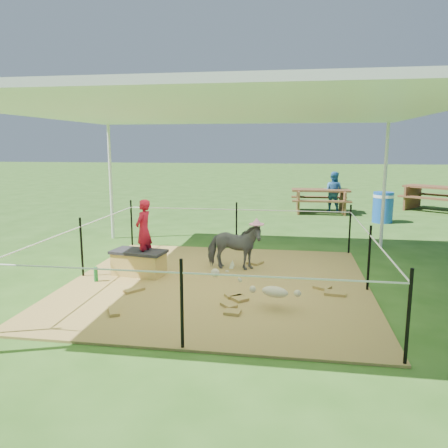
# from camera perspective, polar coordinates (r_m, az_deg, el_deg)

# --- Properties ---
(ground) EXTENTS (90.00, 90.00, 0.00)m
(ground) POSITION_cam_1_polar(r_m,az_deg,el_deg) (6.90, -0.78, -7.85)
(ground) COLOR #2D5919
(ground) RESTS_ON ground
(hay_patch) EXTENTS (4.60, 4.60, 0.03)m
(hay_patch) POSITION_cam_1_polar(r_m,az_deg,el_deg) (6.89, -0.78, -7.74)
(hay_patch) COLOR brown
(hay_patch) RESTS_ON ground
(canopy_tent) EXTENTS (6.30, 6.30, 2.90)m
(canopy_tent) POSITION_cam_1_polar(r_m,az_deg,el_deg) (6.57, -0.84, 15.04)
(canopy_tent) COLOR silver
(canopy_tent) RESTS_ON ground
(rope_fence) EXTENTS (4.54, 4.54, 1.00)m
(rope_fence) POSITION_cam_1_polar(r_m,az_deg,el_deg) (6.72, -0.79, -2.64)
(rope_fence) COLOR black
(rope_fence) RESTS_ON ground
(straw_bale) EXTENTS (0.88, 0.54, 0.37)m
(straw_bale) POSITION_cam_1_polar(r_m,az_deg,el_deg) (7.36, -11.04, -5.13)
(straw_bale) COLOR #B89143
(straw_bale) RESTS_ON hay_patch
(dark_cloth) EXTENTS (0.94, 0.60, 0.05)m
(dark_cloth) POSITION_cam_1_polar(r_m,az_deg,el_deg) (7.31, -11.10, -3.58)
(dark_cloth) COLOR black
(dark_cloth) RESTS_ON straw_bale
(woman) EXTENTS (0.29, 0.40, 0.99)m
(woman) POSITION_cam_1_polar(r_m,az_deg,el_deg) (7.18, -10.48, 0.04)
(woman) COLOR #AF1126
(woman) RESTS_ON straw_bale
(green_bottle) EXTENTS (0.07, 0.07, 0.23)m
(green_bottle) POSITION_cam_1_polar(r_m,az_deg,el_deg) (7.19, -16.40, -6.31)
(green_bottle) COLOR #19722E
(green_bottle) RESTS_ON hay_patch
(pony) EXTENTS (0.97, 0.46, 0.81)m
(pony) POSITION_cam_1_polar(r_m,az_deg,el_deg) (7.47, 1.31, -2.96)
(pony) COLOR #46474B
(pony) RESTS_ON hay_patch
(pink_hat) EXTENTS (0.25, 0.25, 0.12)m
(pink_hat) POSITION_cam_1_polar(r_m,az_deg,el_deg) (7.38, 1.32, 0.55)
(pink_hat) COLOR pink
(pink_hat) RESTS_ON pony
(foal) EXTENTS (1.05, 0.79, 0.52)m
(foal) POSITION_cam_1_polar(r_m,az_deg,el_deg) (5.79, 6.67, -8.51)
(foal) COLOR #C3B38F
(foal) RESTS_ON hay_patch
(trash_barrel) EXTENTS (0.72, 0.72, 0.85)m
(trash_barrel) POSITION_cam_1_polar(r_m,az_deg,el_deg) (12.98, 20.04, 2.06)
(trash_barrel) COLOR #174FB0
(trash_barrel) RESTS_ON ground
(picnic_table_near) EXTENTS (1.84, 1.35, 0.75)m
(picnic_table_near) POSITION_cam_1_polar(r_m,az_deg,el_deg) (14.34, 12.45, 2.97)
(picnic_table_near) COLOR #51331B
(picnic_table_near) RESTS_ON ground
(picnic_table_far) EXTENTS (2.41, 2.29, 0.81)m
(picnic_table_far) POSITION_cam_1_polar(r_m,az_deg,el_deg) (15.97, 25.94, 3.01)
(picnic_table_far) COLOR #52311C
(picnic_table_far) RESTS_ON ground
(distant_person) EXTENTS (0.78, 0.71, 1.31)m
(distant_person) POSITION_cam_1_polar(r_m,az_deg,el_deg) (14.54, 14.07, 4.10)
(distant_person) COLOR #2E70AF
(distant_person) RESTS_ON ground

